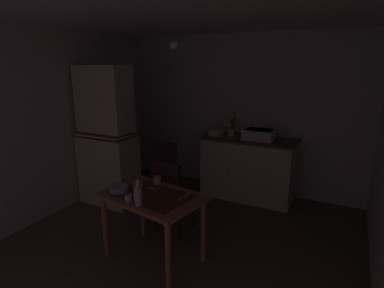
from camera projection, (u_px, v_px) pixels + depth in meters
ground_plane at (185, 239)px, 3.72m from camera, size 4.88×4.88×0.00m
wall_back at (241, 114)px, 5.04m from camera, size 3.98×0.10×2.49m
wall_left at (58, 122)px, 4.29m from camera, size 0.10×3.80×2.49m
ceiling_slab at (184, 10)px, 3.08m from camera, size 3.98×3.80×0.10m
hutch_cabinet at (107, 141)px, 4.51m from camera, size 0.83×0.46×2.01m
counter_cabinet at (248, 168)px, 4.80m from camera, size 1.38×0.64×0.94m
sink_basin at (259, 134)px, 4.60m from camera, size 0.44×0.34×0.15m
hand_pump at (233, 125)px, 4.80m from camera, size 0.05×0.27×0.39m
mixing_bowl_counter at (216, 133)px, 4.86m from camera, size 0.24×0.24×0.09m
stoneware_crock at (232, 133)px, 4.82m from camera, size 0.11×0.11×0.11m
dining_table at (153, 205)px, 3.19m from camera, size 1.10×0.83×0.73m
chair_far_side at (171, 194)px, 3.76m from camera, size 0.42×0.42×0.93m
chair_by_counter at (166, 169)px, 4.69m from camera, size 0.52×0.52×0.92m
serving_bowl_wide at (138, 185)px, 3.34m from camera, size 0.11×0.11×0.06m
soup_bowl_small at (119, 189)px, 3.26m from camera, size 0.20×0.20×0.05m
mug_tall at (137, 196)px, 3.03m from camera, size 0.06×0.06×0.09m
mug_dark at (157, 180)px, 3.45m from camera, size 0.08×0.08×0.08m
teacup_cream at (128, 198)px, 3.02m from camera, size 0.07×0.07×0.06m
glass_bottle at (138, 195)px, 2.91m from camera, size 0.07×0.07×0.26m
table_knife at (184, 196)px, 3.13m from camera, size 0.03×0.21×0.00m
teaspoon_near_bowl at (152, 188)px, 3.32m from camera, size 0.12×0.04×0.00m
pendant_bulb at (174, 45)px, 3.12m from camera, size 0.08×0.08×0.08m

